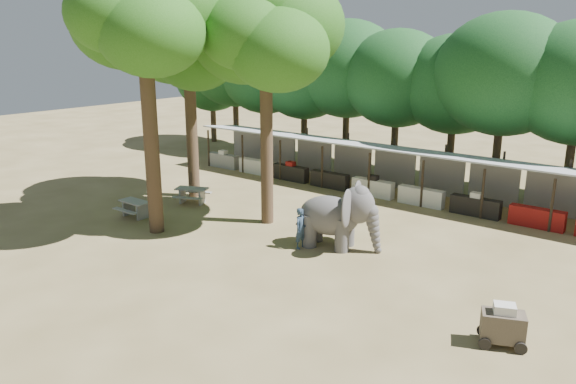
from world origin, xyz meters
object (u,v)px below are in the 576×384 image
Objects in this scene: picnic_table_near at (135,206)px; picnic_table_far at (192,193)px; yard_tree_left at (188,39)px; yard_tree_center at (144,13)px; cart_front at (503,325)px; yard_tree_back at (266,31)px; elephant at (339,216)px; handler at (301,228)px.

picnic_table_near is 0.77× the size of picnic_table_far.
yard_tree_center is at bearing -59.04° from yard_tree_left.
yard_tree_center is 17.47m from cart_front.
yard_tree_back reaches higher than elephant.
yard_tree_left is at bearing 120.96° from yard_tree_center.
yard_tree_center is at bearing 112.18° from handler.
yard_tree_back reaches higher than handler.
yard_tree_back reaches higher than picnic_table_far.
picnic_table_far is at bearing -48.16° from yard_tree_left.
elephant reaches higher than cart_front.
yard_tree_back is 9.39m from picnic_table_far.
elephant is at bearing 22.66° from yard_tree_center.
picnic_table_far is at bearing 160.83° from elephant.
yard_tree_left is 12.67m from elephant.
yard_tree_back is at bearing 32.91° from picnic_table_near.
yard_tree_left reaches higher than handler.
yard_tree_left is 6.55× the size of handler.
handler is (9.35, -2.89, -7.36)m from yard_tree_left.
handler is (-1.13, -1.01, -0.50)m from elephant.
yard_tree_left is at bearing 107.52° from picnic_table_far.
yard_tree_left is 8.92m from picnic_table_near.
yard_tree_back is (3.00, 4.00, -0.67)m from yard_tree_center.
picnic_table_far is (-9.38, 0.63, -0.81)m from elephant.
yard_tree_back reaches higher than cart_front.
yard_tree_left is 0.97× the size of yard_tree_back.
picnic_table_near is at bearing 167.17° from yard_tree_center.
handler is 1.13× the size of cart_front.
yard_tree_back is at bearing 53.14° from yard_tree_center.
handler reaches higher than cart_front.
picnic_table_near is at bearing -81.11° from yard_tree_left.
picnic_table_near is at bearing -121.59° from picnic_table_far.
yard_tree_left is 6.09m from yard_tree_back.
elephant is 2.43× the size of cart_front.
cart_front is at bearing -40.05° from elephant.
yard_tree_back is 8.61m from handler.
yard_tree_left is at bearing 154.55° from elephant.
yard_tree_left is at bearing 140.13° from cart_front.
yard_tree_back is 7.10× the size of picnic_table_near.
yard_tree_center is 7.53× the size of picnic_table_near.
yard_tree_back reaches higher than picnic_table_near.
picnic_table_far is at bearing -177.16° from yard_tree_back.
picnic_table_near is (-2.30, 0.52, -8.69)m from yard_tree_center.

